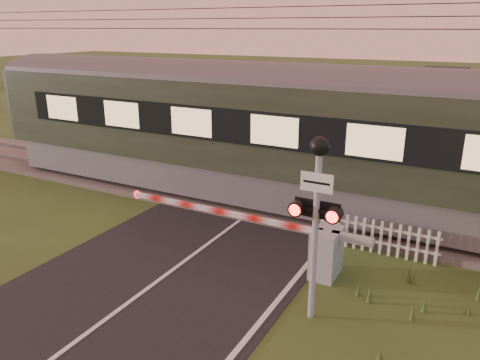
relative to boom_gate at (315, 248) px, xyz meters
The scene contains 7 objects.
ground 4.22m from the boom_gate, 135.87° to the right, with size 160.00×160.00×0.00m, color #31441A.
road 4.37m from the boom_gate, 133.49° to the right, with size 6.00×140.00×0.03m.
track_bed 4.71m from the boom_gate, 129.77° to the left, with size 140.00×3.40×0.39m.
overhead_wires 6.91m from the boom_gate, 129.77° to the left, with size 120.00×0.62×0.62m.
boom_gate is the anchor object (origin of this frame).
crossing_signal 2.64m from the boom_gate, 72.14° to the right, with size 0.94×0.37×3.71m.
picket_fence 2.02m from the boom_gate, 57.71° to the left, with size 3.11×0.08×0.91m.
Camera 1 is at (6.10, -6.64, 5.56)m, focal length 35.00 mm.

